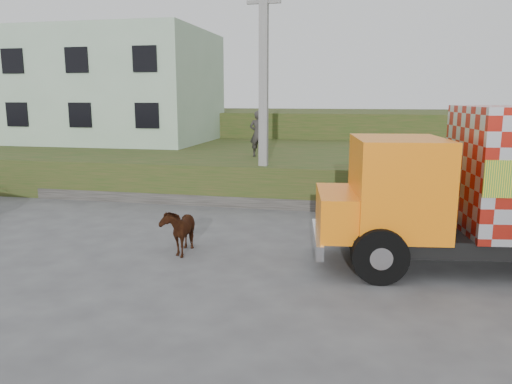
# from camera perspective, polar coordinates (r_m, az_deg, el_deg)

# --- Properties ---
(ground) EXTENTS (120.00, 120.00, 0.00)m
(ground) POSITION_cam_1_polar(r_m,az_deg,el_deg) (14.01, 1.09, -5.70)
(ground) COLOR #474749
(ground) RESTS_ON ground
(embankment) EXTENTS (40.00, 12.00, 1.50)m
(embankment) POSITION_cam_1_polar(r_m,az_deg,el_deg) (23.54, 5.85, 2.90)
(embankment) COLOR #264517
(embankment) RESTS_ON ground
(embankment_far) EXTENTS (40.00, 12.00, 3.00)m
(embankment_far) POSITION_cam_1_polar(r_m,az_deg,el_deg) (35.35, 8.11, 6.74)
(embankment_far) COLOR #264517
(embankment_far) RESTS_ON ground
(retaining_strip) EXTENTS (16.00, 0.50, 0.40)m
(retaining_strip) POSITION_cam_1_polar(r_m,az_deg,el_deg) (18.37, -2.47, -1.06)
(retaining_strip) COLOR #595651
(retaining_strip) RESTS_ON ground
(building) EXTENTS (10.00, 8.00, 6.00)m
(building) POSITION_cam_1_polar(r_m,az_deg,el_deg) (29.50, -15.47, 11.48)
(building) COLOR #A6C2A6
(building) RESTS_ON embankment
(utility_pole) EXTENTS (1.20, 0.30, 8.00)m
(utility_pole) POSITION_cam_1_polar(r_m,az_deg,el_deg) (18.13, 0.87, 11.13)
(utility_pole) COLOR gray
(utility_pole) RESTS_ON ground
(cow) EXTENTS (0.79, 1.50, 1.22)m
(cow) POSITION_cam_1_polar(r_m,az_deg,el_deg) (13.10, -8.76, -4.23)
(cow) COLOR #341D0D
(cow) RESTS_ON ground
(pedestrian) EXTENTS (0.70, 0.47, 1.91)m
(pedestrian) POSITION_cam_1_polar(r_m,az_deg,el_deg) (20.93, 0.22, 6.66)
(pedestrian) COLOR #2D2B28
(pedestrian) RESTS_ON embankment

